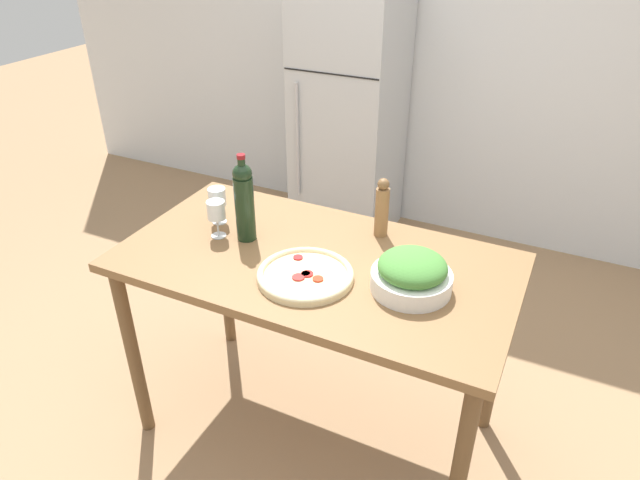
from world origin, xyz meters
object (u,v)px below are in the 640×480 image
object	(u,v)px
wine_glass_far	(217,198)
wine_glass_near	(216,212)
refrigerator	(349,119)
homemade_pizza	(305,275)
wine_bottle	(244,200)
salad_bowl	(412,274)
pepper_mill	(382,208)

from	to	relation	value
wine_glass_far	wine_glass_near	bearing A→B (deg)	-57.25
refrigerator	homemade_pizza	xyz separation A→B (m)	(0.63, -1.86, 0.09)
wine_bottle	salad_bowl	bearing A→B (deg)	-4.15
wine_bottle	salad_bowl	distance (m)	0.70
wine_glass_near	wine_glass_far	xyz separation A→B (m)	(-0.06, 0.10, 0.00)
refrigerator	wine_glass_far	distance (m)	1.67
refrigerator	homemade_pizza	world-z (taller)	refrigerator
wine_glass_far	pepper_mill	bearing A→B (deg)	16.86
wine_glass_far	pepper_mill	xyz separation A→B (m)	(0.64, 0.19, 0.01)
refrigerator	wine_glass_near	distance (m)	1.77
wine_glass_near	homemade_pizza	xyz separation A→B (m)	(0.45, -0.11, -0.09)
wine_glass_near	wine_bottle	bearing A→B (deg)	17.72
refrigerator	wine_glass_near	size ratio (longest dim) A/B	10.68
refrigerator	wine_glass_far	size ratio (longest dim) A/B	10.68
wine_glass_near	salad_bowl	size ratio (longest dim) A/B	0.55
pepper_mill	salad_bowl	xyz separation A→B (m)	(0.23, -0.31, -0.05)
wine_glass_far	homemade_pizza	bearing A→B (deg)	-22.54
homemade_pizza	wine_glass_near	bearing A→B (deg)	165.64
refrigerator	salad_bowl	world-z (taller)	refrigerator
wine_glass_near	homemade_pizza	size ratio (longest dim) A/B	0.45
wine_glass_far	homemade_pizza	xyz separation A→B (m)	(0.51, -0.21, -0.10)
refrigerator	pepper_mill	distance (m)	1.66
wine_glass_far	salad_bowl	bearing A→B (deg)	-7.38
homemade_pizza	wine_bottle	bearing A→B (deg)	156.01
pepper_mill	homemade_pizza	distance (m)	0.44
refrigerator	wine_glass_near	bearing A→B (deg)	-84.14
wine_bottle	wine_glass_near	xyz separation A→B (m)	(-0.11, -0.04, -0.06)
homemade_pizza	wine_glass_far	bearing A→B (deg)	157.46
wine_glass_far	salad_bowl	world-z (taller)	wine_glass_far
wine_bottle	pepper_mill	world-z (taller)	wine_bottle
refrigerator	salad_bowl	distance (m)	2.03
refrigerator	salad_bowl	bearing A→B (deg)	-60.85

